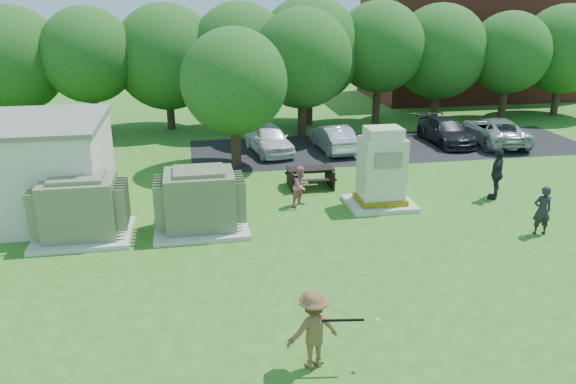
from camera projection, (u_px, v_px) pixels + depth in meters
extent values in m
plane|color=#2D6619|center=(315.00, 288.00, 14.75)|extent=(120.00, 120.00, 0.00)
cube|color=maroon|center=(472.00, 42.00, 41.48)|extent=(15.00, 8.00, 8.00)
cube|color=#232326|center=(391.00, 147.00, 28.44)|extent=(20.00, 6.00, 0.01)
cube|color=beige|center=(84.00, 235.00, 17.81)|extent=(3.00, 2.40, 0.15)
cube|color=#6B7452|center=(80.00, 207.00, 17.49)|extent=(2.20, 1.80, 1.80)
cube|color=#6B7452|center=(76.00, 177.00, 17.17)|extent=(1.60, 1.30, 0.12)
cube|color=#6B7452|center=(37.00, 208.00, 17.27)|extent=(0.32, 1.50, 1.35)
cube|color=#6B7452|center=(122.00, 203.00, 17.69)|extent=(0.32, 1.50, 1.35)
cube|color=beige|center=(202.00, 227.00, 18.43)|extent=(3.00, 2.40, 0.15)
cube|color=#636E4D|center=(200.00, 199.00, 18.11)|extent=(2.20, 1.80, 1.80)
cube|color=#636E4D|center=(198.00, 171.00, 17.79)|extent=(1.60, 1.30, 0.12)
cube|color=#636E4D|center=(160.00, 201.00, 17.89)|extent=(0.32, 1.50, 1.35)
cube|color=#636E4D|center=(239.00, 196.00, 18.31)|extent=(0.32, 1.50, 1.35)
cube|color=beige|center=(380.00, 203.00, 20.50)|extent=(2.39, 1.96, 0.16)
cube|color=yellow|center=(380.00, 199.00, 20.44)|extent=(1.69, 1.36, 0.20)
cube|color=beige|center=(382.00, 168.00, 20.05)|extent=(1.52, 1.20, 2.18)
cube|color=beige|center=(384.00, 133.00, 19.62)|extent=(1.25, 0.98, 0.38)
cube|color=gray|center=(388.00, 161.00, 19.32)|extent=(0.98, 0.04, 0.54)
cube|color=black|center=(310.00, 169.00, 22.26)|extent=(1.85, 0.72, 0.06)
cube|color=black|center=(307.00, 172.00, 22.89)|extent=(1.85, 0.26, 0.05)
cube|color=black|center=(313.00, 181.00, 21.84)|extent=(1.85, 0.26, 0.05)
cube|color=black|center=(291.00, 179.00, 22.25)|extent=(0.08, 1.39, 0.76)
cube|color=black|center=(330.00, 177.00, 22.52)|extent=(0.08, 1.39, 0.76)
imported|color=brown|center=(313.00, 329.00, 11.40)|extent=(1.23, 0.86, 1.73)
imported|color=black|center=(542.00, 210.00, 17.84)|extent=(0.64, 0.46, 1.62)
imported|color=#C76973|center=(301.00, 186.00, 20.28)|extent=(0.92, 0.89, 1.50)
imported|color=#242328|center=(497.00, 174.00, 20.94)|extent=(1.07, 1.21, 1.97)
imported|color=white|center=(269.00, 139.00, 27.20)|extent=(2.26, 4.25, 1.38)
imported|color=#B8B8BD|center=(333.00, 138.00, 27.56)|extent=(1.62, 3.98, 1.29)
imported|color=black|center=(446.00, 131.00, 28.94)|extent=(1.83, 4.34, 1.25)
imported|color=#A8A9AD|center=(494.00, 131.00, 28.87)|extent=(2.80, 5.11, 1.36)
cylinder|color=black|center=(343.00, 320.00, 11.23)|extent=(0.85, 0.17, 0.06)
cylinder|color=maroon|center=(323.00, 320.00, 11.23)|extent=(0.23, 0.09, 0.06)
sphere|color=white|center=(377.00, 321.00, 11.38)|extent=(0.09, 0.09, 0.09)
cylinder|color=#47301E|center=(20.00, 114.00, 30.35)|extent=(0.44, 0.44, 2.40)
sphere|color=#235B1C|center=(11.00, 59.00, 29.39)|extent=(5.60, 5.60, 5.60)
cylinder|color=#47301E|center=(95.00, 110.00, 30.40)|extent=(0.44, 0.44, 2.80)
sphere|color=#235B1C|center=(88.00, 55.00, 29.43)|extent=(5.00, 5.00, 5.00)
cylinder|color=#47301E|center=(170.00, 109.00, 31.89)|extent=(0.44, 0.44, 2.30)
sphere|color=#235B1C|center=(167.00, 57.00, 30.93)|extent=(5.80, 5.80, 5.80)
cylinder|color=#47301E|center=(242.00, 106.00, 31.65)|extent=(0.44, 0.44, 2.70)
sphere|color=#235B1C|center=(241.00, 52.00, 30.67)|extent=(5.40, 5.40, 5.40)
cylinder|color=#47301E|center=(309.00, 104.00, 32.91)|extent=(0.44, 0.44, 2.50)
sphere|color=#235B1C|center=(310.00, 50.00, 31.90)|extent=(6.00, 6.00, 6.00)
cylinder|color=#47301E|center=(377.00, 99.00, 33.14)|extent=(0.44, 0.44, 2.90)
sphere|color=#235B1C|center=(379.00, 47.00, 32.14)|extent=(5.20, 5.20, 5.20)
cylinder|color=#47301E|center=(435.00, 100.00, 34.45)|extent=(0.44, 0.44, 2.40)
sphere|color=#235B1C|center=(440.00, 51.00, 33.49)|extent=(5.60, 5.60, 5.60)
cylinder|color=#47301E|center=(503.00, 98.00, 34.25)|extent=(0.44, 0.44, 2.60)
sphere|color=#235B1C|center=(509.00, 52.00, 33.34)|extent=(4.80, 4.80, 4.80)
cylinder|color=#47301E|center=(556.00, 96.00, 35.49)|extent=(0.44, 0.44, 2.50)
sphere|color=#235B1C|center=(564.00, 49.00, 34.53)|extent=(5.40, 5.40, 5.40)
cylinder|color=#47301E|center=(236.00, 140.00, 24.85)|extent=(0.44, 0.44, 2.40)
sphere|color=#235B1C|center=(234.00, 81.00, 24.00)|extent=(4.60, 4.60, 4.60)
cylinder|color=#47301E|center=(302.00, 113.00, 30.13)|extent=(0.44, 0.44, 2.60)
sphere|color=#235B1C|center=(302.00, 58.00, 29.18)|extent=(5.20, 5.20, 5.20)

